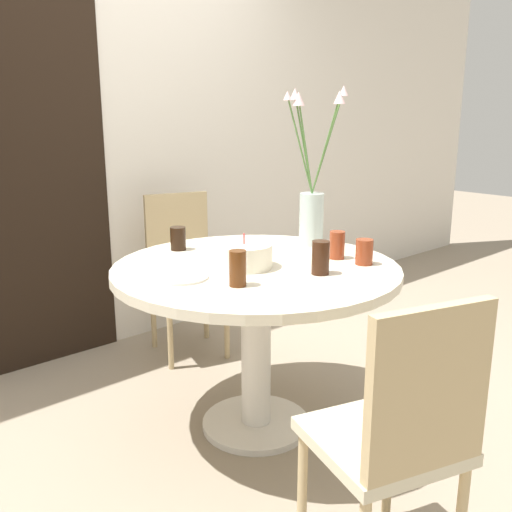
{
  "coord_description": "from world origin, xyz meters",
  "views": [
    {
      "loc": [
        -1.56,
        -1.75,
        1.41
      ],
      "look_at": [
        0.0,
        0.0,
        0.81
      ],
      "focal_mm": 40.0,
      "sensor_mm": 36.0,
      "label": 1
    }
  ],
  "objects_px": {
    "flower_vase": "(312,198)",
    "drink_glass_3": "(238,268)",
    "chair_right_flank": "(183,263)",
    "drink_glass_1": "(178,239)",
    "drink_glass_4": "(364,252)",
    "drink_glass_0": "(337,245)",
    "drink_glass_2": "(321,258)",
    "birthday_cake": "(244,256)",
    "side_plate": "(181,277)",
    "chair_left_flank": "(400,430)"
  },
  "relations": [
    {
      "from": "flower_vase",
      "to": "drink_glass_3",
      "type": "height_order",
      "value": "flower_vase"
    },
    {
      "from": "chair_right_flank",
      "to": "drink_glass_1",
      "type": "distance_m",
      "value": 0.69
    },
    {
      "from": "drink_glass_4",
      "to": "drink_glass_0",
      "type": "bearing_deg",
      "value": 94.29
    },
    {
      "from": "chair_right_flank",
      "to": "drink_glass_2",
      "type": "xyz_separation_m",
      "value": [
        -0.18,
        -1.23,
        0.3
      ]
    },
    {
      "from": "drink_glass_1",
      "to": "chair_right_flank",
      "type": "bearing_deg",
      "value": 53.9
    },
    {
      "from": "birthday_cake",
      "to": "drink_glass_3",
      "type": "distance_m",
      "value": 0.26
    },
    {
      "from": "drink_glass_3",
      "to": "drink_glass_4",
      "type": "distance_m",
      "value": 0.61
    },
    {
      "from": "birthday_cake",
      "to": "side_plate",
      "type": "xyz_separation_m",
      "value": [
        -0.29,
        0.04,
        -0.05
      ]
    },
    {
      "from": "flower_vase",
      "to": "drink_glass_2",
      "type": "bearing_deg",
      "value": -132.91
    },
    {
      "from": "drink_glass_3",
      "to": "chair_right_flank",
      "type": "bearing_deg",
      "value": 65.02
    },
    {
      "from": "birthday_cake",
      "to": "side_plate",
      "type": "height_order",
      "value": "birthday_cake"
    },
    {
      "from": "flower_vase",
      "to": "drink_glass_1",
      "type": "distance_m",
      "value": 0.67
    },
    {
      "from": "birthday_cake",
      "to": "drink_glass_2",
      "type": "distance_m",
      "value": 0.33
    },
    {
      "from": "chair_left_flank",
      "to": "drink_glass_2",
      "type": "relative_size",
      "value": 6.87
    },
    {
      "from": "drink_glass_1",
      "to": "birthday_cake",
      "type": "bearing_deg",
      "value": -85.95
    },
    {
      "from": "chair_right_flank",
      "to": "drink_glass_1",
      "type": "height_order",
      "value": "chair_right_flank"
    },
    {
      "from": "birthday_cake",
      "to": "chair_left_flank",
      "type": "bearing_deg",
      "value": -104.31
    },
    {
      "from": "side_plate",
      "to": "drink_glass_0",
      "type": "xyz_separation_m",
      "value": [
        0.69,
        -0.2,
        0.06
      ]
    },
    {
      "from": "chair_right_flank",
      "to": "side_plate",
      "type": "bearing_deg",
      "value": -108.47
    },
    {
      "from": "chair_right_flank",
      "to": "chair_left_flank",
      "type": "xyz_separation_m",
      "value": [
        -0.58,
        -1.91,
        0.0
      ]
    },
    {
      "from": "drink_glass_0",
      "to": "drink_glass_4",
      "type": "relative_size",
      "value": 1.13
    },
    {
      "from": "chair_left_flank",
      "to": "drink_glass_1",
      "type": "xyz_separation_m",
      "value": [
        0.21,
        1.4,
        0.29
      ]
    },
    {
      "from": "drink_glass_4",
      "to": "drink_glass_3",
      "type": "bearing_deg",
      "value": 168.51
    },
    {
      "from": "drink_glass_2",
      "to": "drink_glass_3",
      "type": "height_order",
      "value": "same"
    },
    {
      "from": "birthday_cake",
      "to": "drink_glass_0",
      "type": "xyz_separation_m",
      "value": [
        0.4,
        -0.16,
        0.01
      ]
    },
    {
      "from": "side_plate",
      "to": "drink_glass_0",
      "type": "relative_size",
      "value": 1.74
    },
    {
      "from": "chair_right_flank",
      "to": "side_plate",
      "type": "relative_size",
      "value": 4.36
    },
    {
      "from": "drink_glass_2",
      "to": "drink_glass_4",
      "type": "height_order",
      "value": "drink_glass_2"
    },
    {
      "from": "drink_glass_2",
      "to": "drink_glass_4",
      "type": "bearing_deg",
      "value": -5.41
    },
    {
      "from": "flower_vase",
      "to": "drink_glass_1",
      "type": "height_order",
      "value": "flower_vase"
    },
    {
      "from": "flower_vase",
      "to": "drink_glass_2",
      "type": "height_order",
      "value": "flower_vase"
    },
    {
      "from": "side_plate",
      "to": "drink_glass_4",
      "type": "height_order",
      "value": "drink_glass_4"
    },
    {
      "from": "drink_glass_3",
      "to": "drink_glass_1",
      "type": "bearing_deg",
      "value": 75.82
    },
    {
      "from": "drink_glass_1",
      "to": "drink_glass_3",
      "type": "bearing_deg",
      "value": -104.18
    },
    {
      "from": "chair_right_flank",
      "to": "drink_glass_0",
      "type": "xyz_separation_m",
      "value": [
        0.06,
        -1.11,
        0.29
      ]
    },
    {
      "from": "birthday_cake",
      "to": "drink_glass_0",
      "type": "distance_m",
      "value": 0.43
    },
    {
      "from": "chair_left_flank",
      "to": "drink_glass_4",
      "type": "xyz_separation_m",
      "value": [
        0.66,
        0.65,
        0.29
      ]
    },
    {
      "from": "chair_left_flank",
      "to": "drink_glass_0",
      "type": "xyz_separation_m",
      "value": [
        0.65,
        0.79,
        0.29
      ]
    },
    {
      "from": "birthday_cake",
      "to": "drink_glass_2",
      "type": "xyz_separation_m",
      "value": [
        0.16,
        -0.28,
        0.02
      ]
    },
    {
      "from": "drink_glass_3",
      "to": "chair_left_flank",
      "type": "bearing_deg",
      "value": -94.06
    },
    {
      "from": "drink_glass_1",
      "to": "drink_glass_2",
      "type": "relative_size",
      "value": 0.8
    },
    {
      "from": "chair_right_flank",
      "to": "drink_glass_3",
      "type": "distance_m",
      "value": 1.29
    },
    {
      "from": "chair_left_flank",
      "to": "drink_glass_3",
      "type": "distance_m",
      "value": 0.83
    },
    {
      "from": "drink_glass_0",
      "to": "drink_glass_1",
      "type": "relative_size",
      "value": 1.13
    },
    {
      "from": "side_plate",
      "to": "drink_glass_2",
      "type": "xyz_separation_m",
      "value": [
        0.45,
        -0.32,
        0.06
      ]
    },
    {
      "from": "side_plate",
      "to": "drink_glass_0",
      "type": "distance_m",
      "value": 0.72
    },
    {
      "from": "flower_vase",
      "to": "side_plate",
      "type": "height_order",
      "value": "flower_vase"
    },
    {
      "from": "birthday_cake",
      "to": "drink_glass_4",
      "type": "relative_size",
      "value": 2.18
    },
    {
      "from": "chair_right_flank",
      "to": "drink_glass_2",
      "type": "distance_m",
      "value": 1.28
    },
    {
      "from": "chair_right_flank",
      "to": "flower_vase",
      "type": "bearing_deg",
      "value": -61.96
    }
  ]
}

